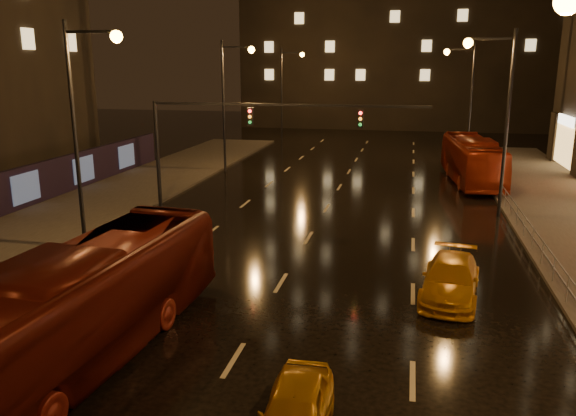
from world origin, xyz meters
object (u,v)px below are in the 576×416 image
(bus_curb, at_px, (472,160))
(taxi_near, at_px, (295,413))
(bus_red, at_px, (83,305))
(taxi_far, at_px, (451,279))

(bus_curb, height_order, taxi_near, bus_curb)
(bus_red, xyz_separation_m, bus_curb, (13.09, 28.62, -0.07))
(bus_red, bearing_deg, taxi_far, 36.97)
(bus_curb, distance_m, taxi_near, 31.51)
(bus_curb, xyz_separation_m, taxi_near, (-6.59, -30.80, -0.96))
(bus_red, relative_size, taxi_far, 2.52)
(bus_red, bearing_deg, bus_curb, 69.08)
(taxi_far, bearing_deg, bus_curb, 90.26)
(bus_curb, height_order, taxi_far, bus_curb)
(bus_red, height_order, taxi_far, bus_red)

